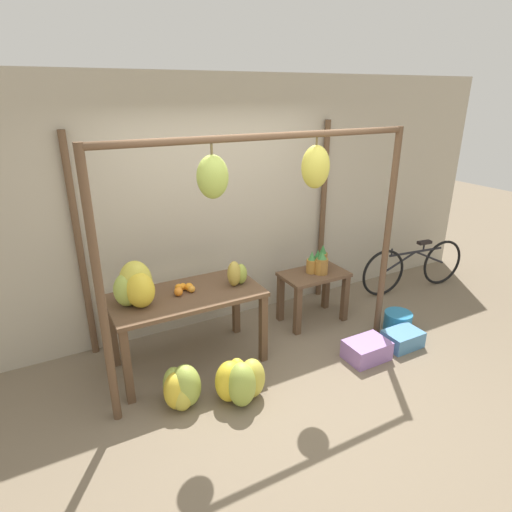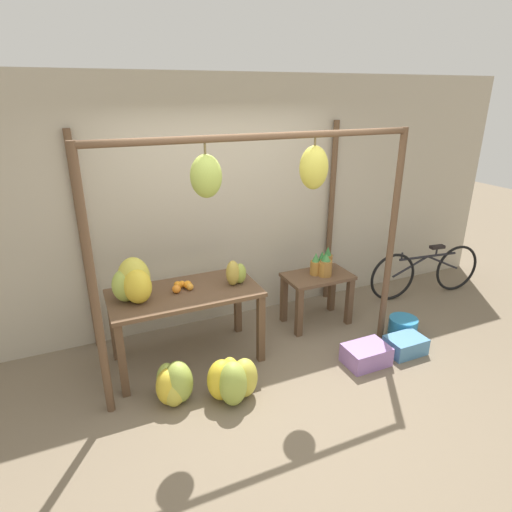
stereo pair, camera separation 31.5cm
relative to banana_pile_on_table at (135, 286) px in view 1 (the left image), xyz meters
The scene contains 15 objects.
ground_plane 1.71m from the banana_pile_on_table, 38.24° to the right, with size 20.00×20.00×0.00m, color #756651.
shop_wall_back 1.40m from the banana_pile_on_table, 33.78° to the left, with size 8.00×0.08×2.80m.
stall_awning 1.32m from the banana_pile_on_table, 11.52° to the right, with size 3.00×1.29×2.29m.
display_table_main 0.56m from the banana_pile_on_table, ahead, with size 1.46×0.73×0.78m.
display_table_side 2.14m from the banana_pile_on_table, ahead, with size 0.78×0.47×0.62m.
banana_pile_on_table is the anchor object (origin of this frame).
orange_pile 0.49m from the banana_pile_on_table, ahead, with size 0.21×0.18×0.08m.
pineapple_cluster 2.16m from the banana_pile_on_table, ahead, with size 0.31×0.26×0.30m.
banana_pile_ground_left 0.99m from the banana_pile_on_table, 73.27° to the right, with size 0.39×0.39×0.40m.
banana_pile_ground_right 1.27m from the banana_pile_on_table, 48.75° to the right, with size 0.56×0.46×0.42m.
fruit_crate_white 2.42m from the banana_pile_on_table, 21.32° to the right, with size 0.44×0.31×0.20m.
blue_bucket 3.01m from the banana_pile_on_table, 10.84° to the right, with size 0.32×0.32×0.21m.
parked_bicycle 3.87m from the banana_pile_on_table, ahead, with size 1.67×0.23×0.70m.
papaya_pile 1.00m from the banana_pile_on_table, ahead, with size 0.28×0.21×0.26m.
fruit_crate_purple 2.88m from the banana_pile_on_table, 17.71° to the right, with size 0.40×0.28×0.18m.
Camera 1 is at (-1.80, -2.73, 2.61)m, focal length 30.00 mm.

